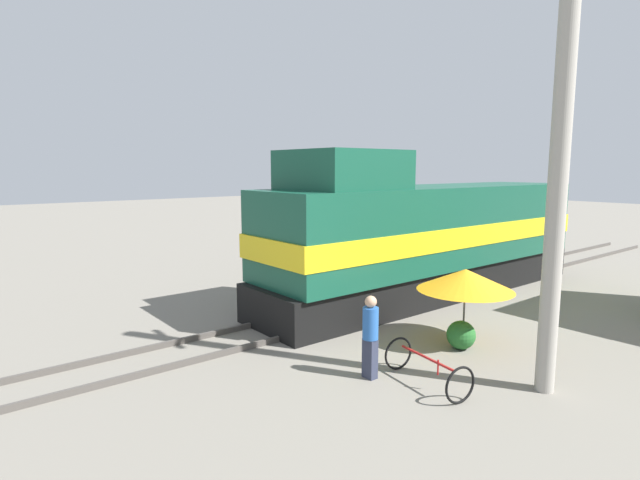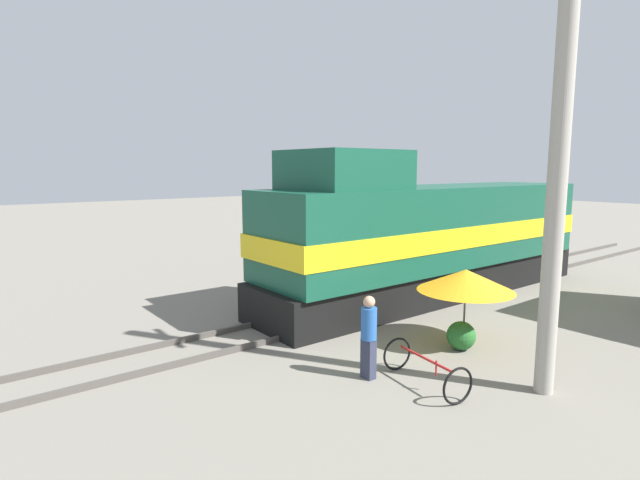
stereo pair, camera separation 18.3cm
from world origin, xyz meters
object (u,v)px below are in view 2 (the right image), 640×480
at_px(locomotive, 426,237).
at_px(bicycle, 425,368).
at_px(vendor_umbrella, 466,280).
at_px(person_bystander, 369,334).
at_px(utility_pole, 561,123).

xyz_separation_m(locomotive, bicycle, (4.84, -5.70, -1.73)).
bearing_deg(bicycle, vendor_umbrella, 30.17).
bearing_deg(vendor_umbrella, locomotive, 141.92).
height_order(locomotive, person_bystander, locomotive).
distance_m(vendor_umbrella, bicycle, 3.18).
height_order(utility_pole, vendor_umbrella, utility_pole).
relative_size(locomotive, utility_pole, 1.34).
bearing_deg(vendor_umbrella, bicycle, -69.31).
distance_m(vendor_umbrella, person_bystander, 3.44).
xyz_separation_m(locomotive, person_bystander, (3.83, -6.36, -1.12)).
xyz_separation_m(locomotive, utility_pole, (6.50, -4.02, 3.20)).
bearing_deg(person_bystander, bicycle, 32.75).
bearing_deg(bicycle, person_bystander, 132.23).
distance_m(locomotive, person_bystander, 7.50).
relative_size(utility_pole, bicycle, 5.16).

